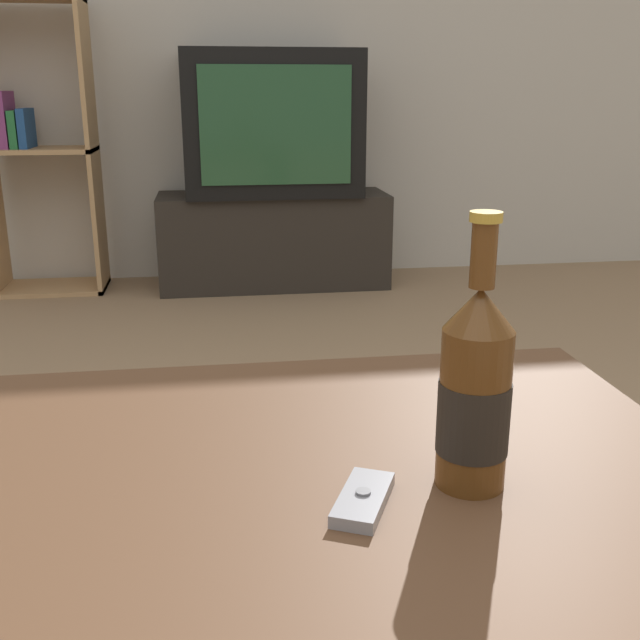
{
  "coord_description": "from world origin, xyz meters",
  "views": [
    {
      "loc": [
        -0.06,
        -0.69,
        0.88
      ],
      "look_at": [
        0.08,
        0.31,
        0.57
      ],
      "focal_mm": 42.0,
      "sensor_mm": 36.0,
      "label": 1
    }
  ],
  "objects_px": {
    "cell_phone": "(363,499)",
    "bookshelf": "(32,144)",
    "tv_stand": "(274,240)",
    "television": "(272,124)",
    "beer_bottle": "(475,392)"
  },
  "relations": [
    {
      "from": "television",
      "to": "cell_phone",
      "type": "xyz_separation_m",
      "value": [
        -0.14,
        -2.78,
        -0.26
      ]
    },
    {
      "from": "tv_stand",
      "to": "television",
      "type": "xyz_separation_m",
      "value": [
        -0.0,
        -0.0,
        0.53
      ]
    },
    {
      "from": "tv_stand",
      "to": "cell_phone",
      "type": "height_order",
      "value": "cell_phone"
    },
    {
      "from": "television",
      "to": "beer_bottle",
      "type": "distance_m",
      "value": 2.75
    },
    {
      "from": "television",
      "to": "bookshelf",
      "type": "height_order",
      "value": "bookshelf"
    },
    {
      "from": "beer_bottle",
      "to": "television",
      "type": "bearing_deg",
      "value": 89.57
    },
    {
      "from": "tv_stand",
      "to": "television",
      "type": "bearing_deg",
      "value": -90.0
    },
    {
      "from": "tv_stand",
      "to": "cell_phone",
      "type": "relative_size",
      "value": 9.23
    },
    {
      "from": "beer_bottle",
      "to": "cell_phone",
      "type": "height_order",
      "value": "beer_bottle"
    },
    {
      "from": "cell_phone",
      "to": "bookshelf",
      "type": "bearing_deg",
      "value": 132.8
    },
    {
      "from": "tv_stand",
      "to": "bookshelf",
      "type": "bearing_deg",
      "value": 177.23
    },
    {
      "from": "tv_stand",
      "to": "bookshelf",
      "type": "relative_size",
      "value": 0.83
    },
    {
      "from": "tv_stand",
      "to": "beer_bottle",
      "type": "relative_size",
      "value": 3.55
    },
    {
      "from": "tv_stand",
      "to": "cell_phone",
      "type": "distance_m",
      "value": 2.8
    },
    {
      "from": "tv_stand",
      "to": "cell_phone",
      "type": "bearing_deg",
      "value": -92.96
    }
  ]
}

